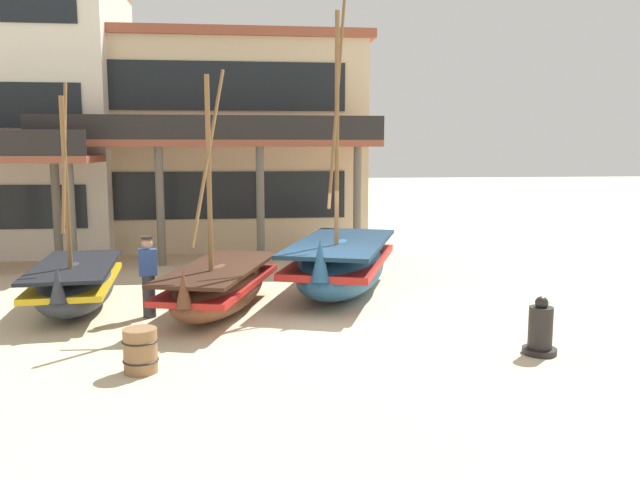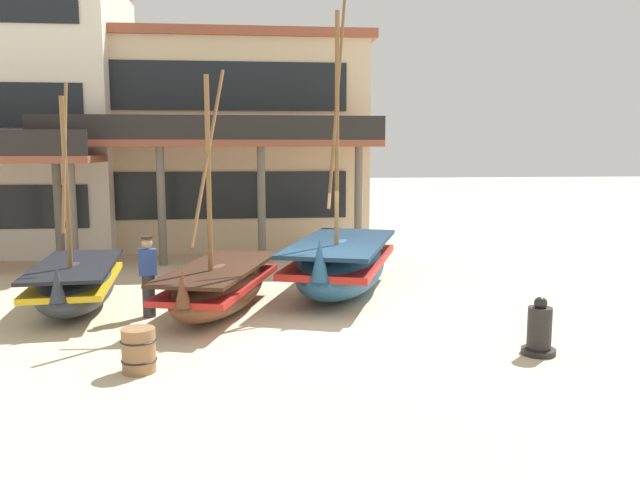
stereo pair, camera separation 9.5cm
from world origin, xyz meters
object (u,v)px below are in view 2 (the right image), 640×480
object	(u,v)px
fishing_boat_near_left	(76,284)
harbor_building_main	(219,143)
wooden_barrel	(139,350)
fisherman_by_hull	(148,277)
capstan_winch	(539,331)
fishing_boat_centre_large	(341,264)
harbor_building_annex	(4,111)
fishing_boat_far_right	(219,286)

from	to	relation	value
fishing_boat_near_left	harbor_building_main	xyz separation A→B (m)	(2.64, 10.71, 3.09)
wooden_barrel	harbor_building_main	xyz separation A→B (m)	(0.65, 14.89, 3.30)
fisherman_by_hull	capstan_winch	distance (m)	7.65
harbor_building_main	fishing_boat_centre_large	bearing A→B (deg)	-71.62
wooden_barrel	harbor_building_annex	xyz separation A→B (m)	(-6.50, 13.61, 4.36)
fishing_boat_centre_large	fisherman_by_hull	bearing A→B (deg)	-158.23
fishing_boat_centre_large	fishing_boat_far_right	bearing A→B (deg)	-152.24
fishing_boat_near_left	harbor_building_annex	bearing A→B (deg)	115.61
fishing_boat_near_left	wooden_barrel	size ratio (longest dim) A/B	6.87
fishing_boat_centre_large	wooden_barrel	bearing A→B (deg)	-127.49
fishing_boat_far_right	capstan_winch	xyz separation A→B (m)	(5.48, -3.45, -0.16)
fishing_boat_near_left	fishing_boat_centre_large	size ratio (longest dim) A/B	0.70
fishing_boat_near_left	harbor_building_main	bearing A→B (deg)	76.15
fishing_boat_centre_large	fishing_boat_far_right	size ratio (longest dim) A/B	1.36
fisherman_by_hull	harbor_building_main	xyz separation A→B (m)	(0.99, 11.49, 2.82)
fishing_boat_near_left	fisherman_by_hull	size ratio (longest dim) A/B	2.85
fisherman_by_hull	capstan_winch	size ratio (longest dim) A/B	1.69
fishing_boat_far_right	wooden_barrel	xyz separation A→B (m)	(-1.09, -3.61, -0.21)
fishing_boat_near_left	capstan_winch	size ratio (longest dim) A/B	4.83
fishing_boat_far_right	harbor_building_main	size ratio (longest dim) A/B	0.48
capstan_winch	fisherman_by_hull	bearing A→B (deg)	154.90
fishing_boat_near_left	capstan_winch	bearing A→B (deg)	-25.17
capstan_winch	harbor_building_annex	xyz separation A→B (m)	(-13.08, 13.45, 4.31)
fishing_boat_far_right	capstan_winch	bearing A→B (deg)	-32.21
fishing_boat_near_left	fisherman_by_hull	xyz separation A→B (m)	(1.65, -0.79, 0.27)
fishing_boat_near_left	fishing_boat_centre_large	xyz separation A→B (m)	(5.90, 0.91, 0.15)
fishing_boat_far_right	fisherman_by_hull	xyz separation A→B (m)	(-1.43, -0.21, 0.27)
capstan_winch	harbor_building_annex	size ratio (longest dim) A/B	0.11
wooden_barrel	fishing_boat_far_right	bearing A→B (deg)	73.16
fisherman_by_hull	wooden_barrel	distance (m)	3.45
harbor_building_main	harbor_building_annex	world-z (taller)	harbor_building_annex
fishing_boat_far_right	harbor_building_annex	world-z (taller)	harbor_building_annex
fishing_boat_near_left	harbor_building_main	distance (m)	11.45
fishing_boat_far_right	harbor_building_main	bearing A→B (deg)	92.24
fishing_boat_centre_large	harbor_building_main	distance (m)	10.74
wooden_barrel	harbor_building_main	world-z (taller)	harbor_building_main
fishing_boat_near_left	fishing_boat_far_right	xyz separation A→B (m)	(3.08, -0.57, -0.00)
harbor_building_annex	fishing_boat_far_right	bearing A→B (deg)	-52.76
fishing_boat_centre_large	wooden_barrel	world-z (taller)	fishing_boat_centre_large
capstan_winch	wooden_barrel	bearing A→B (deg)	-178.62
fishing_boat_far_right	harbor_building_main	xyz separation A→B (m)	(-0.44, 11.28, 3.09)
fisherman_by_hull	harbor_building_main	size ratio (longest dim) A/B	0.16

